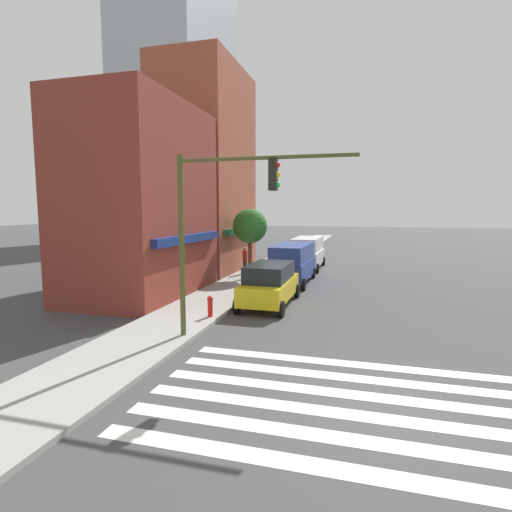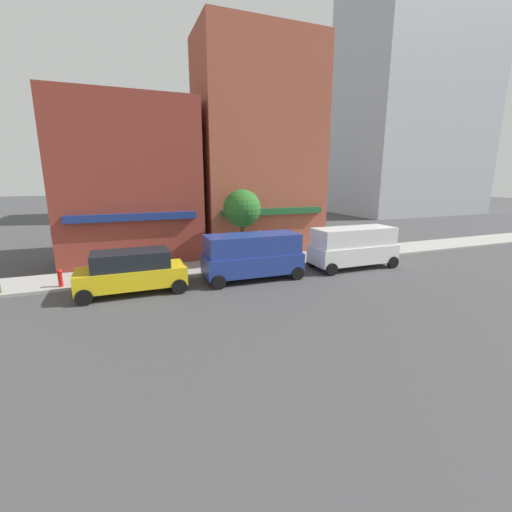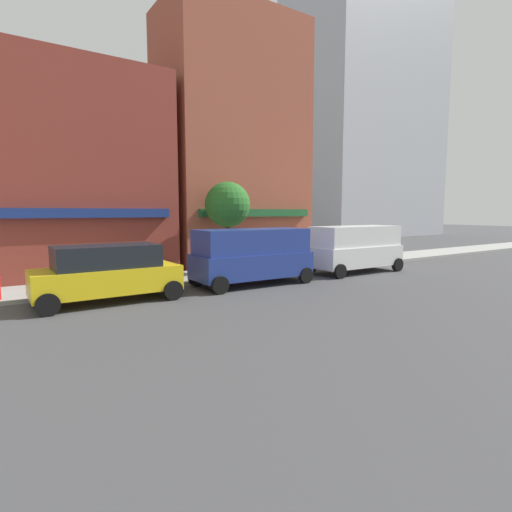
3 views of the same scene
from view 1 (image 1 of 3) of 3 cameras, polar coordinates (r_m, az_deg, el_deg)
name	(u,v)px [view 1 (image 1 of 3)]	position (r m, az deg, el deg)	size (l,w,h in m)	color
ground_plane	(382,408)	(9.93, 17.60, -20.00)	(200.00, 200.00, 0.00)	#424244
sidewalk_left	(95,369)	(12.13, -22.06, -14.76)	(120.00, 3.00, 0.15)	#9E9E99
crosswalk_stripes	(382,408)	(9.93, 17.60, -19.98)	(5.36, 10.80, 0.01)	silver
storefront_row	(185,182)	(25.69, -10.15, 10.41)	(16.70, 5.30, 14.14)	maroon
tower_distant	(180,98)	(65.01, -10.85, 21.32)	(19.72, 11.90, 42.11)	#B2B7C1
traffic_signal	(220,213)	(12.94, -5.12, 6.17)	(0.32, 5.77, 6.19)	#474C1E
suv_yellow	(270,283)	(18.48, 1.98, -3.90)	(4.71, 2.12, 1.94)	yellow
van_blue	(292,262)	(24.11, 5.24, -0.85)	(5.04, 2.22, 2.34)	navy
van_white	(307,252)	(30.24, 7.35, 0.63)	(5.01, 2.22, 2.34)	white
pedestrian_red_jacket	(245,260)	(26.74, -1.59, -0.55)	(0.32, 0.32, 1.77)	#23232D
fire_hydrant	(210,305)	(16.16, -6.57, -6.99)	(0.24, 0.24, 0.84)	red
street_tree	(250,226)	(25.00, -0.87, 4.24)	(2.16, 2.16, 4.33)	brown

